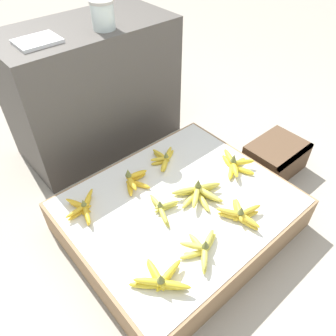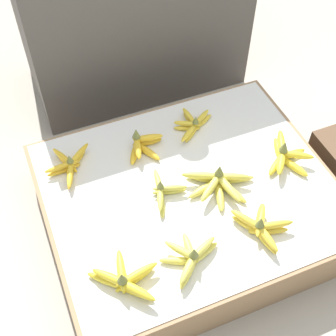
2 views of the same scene
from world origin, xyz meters
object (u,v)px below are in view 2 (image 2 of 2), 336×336
object	(u,v)px
banana_bunch_back_midright	(192,124)
banana_bunch_back_midleft	(143,145)
banana_bunch_middle_midleft	(163,191)
banana_bunch_back_left	(69,165)
banana_bunch_front_left	(125,279)
banana_bunch_front_midright	(261,227)
banana_bunch_front_midleft	(191,257)
banana_bunch_middle_right	(286,156)
banana_bunch_middle_midright	(218,183)

from	to	relation	value
banana_bunch_back_midright	banana_bunch_back_midleft	bearing A→B (deg)	-170.81
banana_bunch_middle_midleft	banana_bunch_back_left	world-z (taller)	same
banana_bunch_front_left	banana_bunch_front_midright	xyz separation A→B (m)	(0.53, 0.01, -0.00)
banana_bunch_middle_midleft	banana_bunch_back_midleft	xyz separation A→B (m)	(0.01, 0.25, 0.01)
banana_bunch_front_left	banana_bunch_middle_midleft	bearing A→B (deg)	49.35
banana_bunch_front_left	banana_bunch_back_left	bearing A→B (deg)	94.78
banana_bunch_front_midleft	banana_bunch_front_midright	xyz separation A→B (m)	(0.29, 0.02, 0.00)
banana_bunch_middle_right	banana_bunch_back_left	distance (m)	0.89
banana_bunch_front_midleft	banana_bunch_middle_right	world-z (taller)	banana_bunch_middle_right
banana_bunch_front_left	banana_bunch_front_midleft	world-z (taller)	banana_bunch_front_left
banana_bunch_middle_midleft	banana_bunch_middle_midright	bearing A→B (deg)	-13.98
banana_bunch_middle_midleft	banana_bunch_front_left	bearing A→B (deg)	-130.65
banana_bunch_front_midright	banana_bunch_back_midright	size ratio (longest dim) A/B	1.08
banana_bunch_middle_midright	banana_bunch_middle_right	distance (m)	0.32
banana_bunch_front_left	banana_bunch_middle_midright	distance (m)	0.53
banana_bunch_front_midleft	banana_bunch_middle_right	bearing A→B (deg)	26.65
banana_bunch_front_midleft	banana_bunch_middle_midleft	distance (m)	0.31
banana_bunch_front_midleft	banana_bunch_middle_midleft	xyz separation A→B (m)	(0.02, 0.31, -0.00)
banana_bunch_back_midleft	banana_bunch_front_midright	bearing A→B (deg)	-64.16
banana_bunch_front_midleft	banana_bunch_back_left	xyz separation A→B (m)	(-0.29, 0.57, -0.00)
banana_bunch_front_left	banana_bunch_back_left	distance (m)	0.57
banana_bunch_front_midleft	banana_bunch_front_midright	bearing A→B (deg)	3.04
banana_bunch_front_midleft	banana_bunch_front_left	bearing A→B (deg)	178.39
banana_bunch_back_left	banana_bunch_back_midleft	xyz separation A→B (m)	(0.31, -0.02, 0.01)
banana_bunch_front_left	banana_bunch_middle_midleft	world-z (taller)	banana_bunch_front_left
banana_bunch_front_midleft	banana_bunch_middle_midright	xyz separation A→B (m)	(0.23, 0.25, 0.00)
banana_bunch_front_left	banana_bunch_back_midleft	bearing A→B (deg)	64.17
banana_bunch_front_midright	banana_bunch_middle_midleft	size ratio (longest dim) A/B	1.02
banana_bunch_front_left	banana_bunch_middle_midright	bearing A→B (deg)	27.68
banana_bunch_middle_right	banana_bunch_back_midright	bearing A→B (deg)	131.06
banana_bunch_middle_midleft	banana_bunch_back_midleft	bearing A→B (deg)	88.18
banana_bunch_front_left	banana_bunch_front_midleft	size ratio (longest dim) A/B	1.06
banana_bunch_front_left	banana_bunch_back_left	size ratio (longest dim) A/B	1.06
banana_bunch_middle_midright	banana_bunch_back_midright	xyz separation A→B (m)	(0.04, 0.34, -0.01)
banana_bunch_front_left	banana_bunch_back_midleft	world-z (taller)	same
banana_bunch_front_left	banana_bunch_middle_right	size ratio (longest dim) A/B	0.97
banana_bunch_front_midright	banana_bunch_middle_midleft	distance (m)	0.40
banana_bunch_middle_midleft	banana_bunch_back_midright	distance (m)	0.39
banana_bunch_middle_midleft	banana_bunch_middle_right	bearing A→B (deg)	-3.21
banana_bunch_front_left	banana_bunch_middle_midleft	distance (m)	0.40
banana_bunch_middle_midright	banana_bunch_back_midright	bearing A→B (deg)	83.00
banana_bunch_middle_right	banana_bunch_back_midleft	distance (m)	0.60
banana_bunch_front_midright	banana_bunch_back_left	xyz separation A→B (m)	(-0.58, 0.56, -0.01)
banana_bunch_front_midleft	banana_bunch_middle_midleft	bearing A→B (deg)	86.36
banana_bunch_middle_right	banana_bunch_back_midleft	size ratio (longest dim) A/B	1.37
banana_bunch_middle_midleft	banana_bunch_back_left	xyz separation A→B (m)	(-0.31, 0.27, -0.00)
banana_bunch_middle_midleft	banana_bunch_back_left	distance (m)	0.41
banana_bunch_middle_right	banana_bunch_back_midright	xyz separation A→B (m)	(-0.28, 0.32, -0.01)
banana_bunch_middle_right	banana_bunch_back_left	size ratio (longest dim) A/B	1.09
banana_bunch_middle_midright	banana_bunch_back_midright	size ratio (longest dim) A/B	1.38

